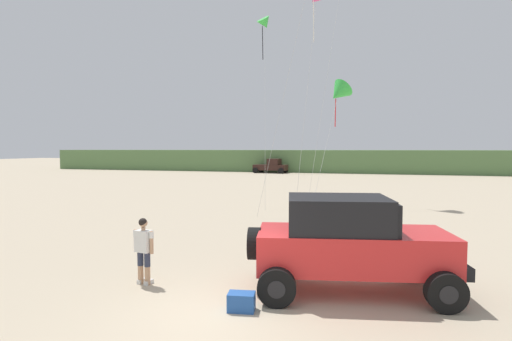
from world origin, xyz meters
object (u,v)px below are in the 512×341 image
(jeep, at_px, (350,242))
(person_watching, at_px, (144,247))
(kite_black_sled, at_px, (265,24))
(cooler_box, at_px, (241,302))
(distant_pickup, at_px, (271,166))
(kite_red_delta, at_px, (338,93))

(jeep, xyz_separation_m, person_watching, (-4.97, -0.81, -0.26))
(kite_black_sled, bearing_deg, cooler_box, -77.40)
(cooler_box, bearing_deg, jeep, 30.81)
(distant_pickup, distance_m, kite_black_sled, 29.77)
(distant_pickup, height_order, kite_red_delta, kite_red_delta)
(kite_red_delta, bearing_deg, cooler_box, -93.90)
(distant_pickup, relative_size, kite_red_delta, 0.66)
(person_watching, bearing_deg, jeep, 9.28)
(cooler_box, relative_size, distant_pickup, 0.12)
(jeep, height_order, distant_pickup, jeep)
(kite_black_sled, distance_m, kite_red_delta, 8.23)
(jeep, bearing_deg, person_watching, -170.72)
(kite_black_sled, bearing_deg, person_watching, -85.82)
(cooler_box, xyz_separation_m, kite_black_sled, (-4.12, 18.43, 11.56))
(person_watching, relative_size, kite_black_sled, 0.14)
(person_watching, xyz_separation_m, distant_pickup, (-7.11, 44.64, 0.00))
(cooler_box, bearing_deg, person_watching, 153.88)
(person_watching, height_order, kite_black_sled, kite_black_sled)
(jeep, bearing_deg, cooler_box, -140.95)
(kite_black_sled, bearing_deg, distant_pickup, 102.14)
(jeep, height_order, kite_red_delta, kite_red_delta)
(distant_pickup, xyz_separation_m, kite_black_sled, (5.83, -27.12, 10.81))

